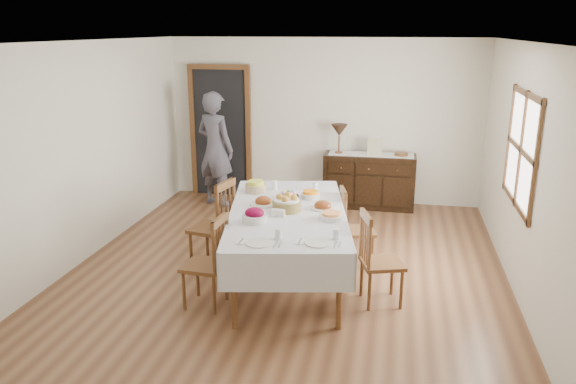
% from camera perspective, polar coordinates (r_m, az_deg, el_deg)
% --- Properties ---
extents(ground, '(6.00, 6.00, 0.00)m').
position_cam_1_polar(ground, '(6.59, -0.17, -8.19)').
color(ground, brown).
extents(room_shell, '(5.02, 6.02, 2.65)m').
position_cam_1_polar(room_shell, '(6.53, -0.71, 6.68)').
color(room_shell, white).
rests_on(room_shell, ground).
extents(dining_table, '(1.67, 2.62, 0.84)m').
position_cam_1_polar(dining_table, '(6.11, -0.05, -2.75)').
color(dining_table, silver).
rests_on(dining_table, ground).
extents(chair_left_near, '(0.44, 0.44, 0.97)m').
position_cam_1_polar(chair_left_near, '(5.72, -8.01, -6.94)').
color(chair_left_near, brown).
rests_on(chair_left_near, ground).
extents(chair_left_far, '(0.53, 0.53, 1.07)m').
position_cam_1_polar(chair_left_far, '(6.59, -7.37, -3.25)').
color(chair_left_far, brown).
rests_on(chair_left_far, ground).
extents(chair_right_near, '(0.51, 0.51, 0.98)m').
position_cam_1_polar(chair_right_near, '(5.80, 9.07, -6.65)').
color(chair_right_near, brown).
rests_on(chair_right_near, ground).
extents(chair_right_far, '(0.48, 0.48, 0.94)m').
position_cam_1_polar(chair_right_far, '(6.69, 6.65, -3.51)').
color(chair_right_far, brown).
rests_on(chair_right_far, ground).
extents(sideboard, '(1.41, 0.52, 0.85)m').
position_cam_1_polar(sideboard, '(8.91, 8.24, 1.14)').
color(sideboard, black).
rests_on(sideboard, ground).
extents(person, '(0.70, 0.58, 1.93)m').
position_cam_1_polar(person, '(8.91, -7.40, 4.74)').
color(person, '#4F4D59').
rests_on(person, ground).
extents(bread_basket, '(0.31, 0.31, 0.19)m').
position_cam_1_polar(bread_basket, '(6.05, -0.14, -1.23)').
color(bread_basket, olive).
rests_on(bread_basket, dining_table).
extents(egg_basket, '(0.24, 0.24, 0.10)m').
position_cam_1_polar(egg_basket, '(6.46, 0.05, -0.44)').
color(egg_basket, black).
rests_on(egg_basket, dining_table).
extents(ham_platter_a, '(0.31, 0.31, 0.11)m').
position_cam_1_polar(ham_platter_a, '(6.28, -2.51, -1.02)').
color(ham_platter_a, silver).
rests_on(ham_platter_a, dining_table).
extents(ham_platter_b, '(0.27, 0.27, 0.11)m').
position_cam_1_polar(ham_platter_b, '(6.14, 3.56, -1.44)').
color(ham_platter_b, silver).
rests_on(ham_platter_b, dining_table).
extents(beet_bowl, '(0.26, 0.26, 0.15)m').
position_cam_1_polar(beet_bowl, '(5.72, -3.41, -2.45)').
color(beet_bowl, silver).
rests_on(beet_bowl, dining_table).
extents(carrot_bowl, '(0.21, 0.21, 0.09)m').
position_cam_1_polar(carrot_bowl, '(6.51, 2.29, -0.29)').
color(carrot_bowl, silver).
rests_on(carrot_bowl, dining_table).
extents(pineapple_bowl, '(0.26, 0.26, 0.14)m').
position_cam_1_polar(pineapple_bowl, '(6.76, -3.29, 0.52)').
color(pineapple_bowl, tan).
rests_on(pineapple_bowl, dining_table).
extents(casserole_dish, '(0.25, 0.25, 0.08)m').
position_cam_1_polar(casserole_dish, '(5.81, 4.43, -2.46)').
color(casserole_dish, silver).
rests_on(casserole_dish, dining_table).
extents(butter_dish, '(0.15, 0.11, 0.07)m').
position_cam_1_polar(butter_dish, '(5.90, -1.01, -2.11)').
color(butter_dish, silver).
rests_on(butter_dish, dining_table).
extents(setting_left, '(0.44, 0.31, 0.10)m').
position_cam_1_polar(setting_left, '(5.20, -2.36, -4.88)').
color(setting_left, silver).
rests_on(setting_left, dining_table).
extents(setting_right, '(0.44, 0.31, 0.10)m').
position_cam_1_polar(setting_right, '(5.21, 3.66, -4.86)').
color(setting_right, silver).
rests_on(setting_right, dining_table).
extents(glass_far_a, '(0.07, 0.07, 0.11)m').
position_cam_1_polar(glass_far_a, '(6.85, -1.37, 0.69)').
color(glass_far_a, silver).
rests_on(glass_far_a, dining_table).
extents(glass_far_b, '(0.06, 0.06, 0.10)m').
position_cam_1_polar(glass_far_b, '(6.84, 2.76, 0.61)').
color(glass_far_b, silver).
rests_on(glass_far_b, dining_table).
extents(runner, '(1.30, 0.35, 0.01)m').
position_cam_1_polar(runner, '(8.81, 8.44, 3.82)').
color(runner, silver).
rests_on(runner, sideboard).
extents(table_lamp, '(0.26, 0.26, 0.46)m').
position_cam_1_polar(table_lamp, '(8.76, 5.23, 6.19)').
color(table_lamp, brown).
rests_on(table_lamp, sideboard).
extents(picture_frame, '(0.22, 0.08, 0.28)m').
position_cam_1_polar(picture_frame, '(8.72, 8.78, 4.58)').
color(picture_frame, '#B4AD88').
rests_on(picture_frame, sideboard).
extents(deco_bowl, '(0.20, 0.20, 0.06)m').
position_cam_1_polar(deco_bowl, '(8.78, 11.42, 3.78)').
color(deco_bowl, brown).
rests_on(deco_bowl, sideboard).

